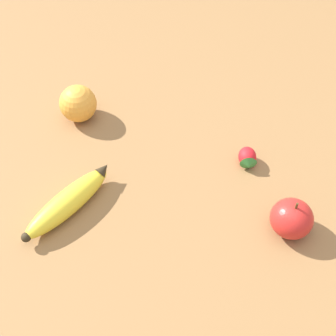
% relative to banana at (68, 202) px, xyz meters
% --- Properties ---
extents(ground_plane, '(3.00, 3.00, 0.00)m').
position_rel_banana_xyz_m(ground_plane, '(-0.03, 0.13, -0.02)').
color(ground_plane, olive).
extents(banana, '(0.20, 0.11, 0.04)m').
position_rel_banana_xyz_m(banana, '(0.00, 0.00, 0.00)').
color(banana, yellow).
rests_on(banana, ground_plane).
extents(orange, '(0.08, 0.08, 0.08)m').
position_rel_banana_xyz_m(orange, '(-0.22, -0.09, 0.02)').
color(orange, orange).
rests_on(orange, ground_plane).
extents(strawberry, '(0.06, 0.05, 0.03)m').
position_rel_banana_xyz_m(strawberry, '(-0.21, 0.28, -0.00)').
color(strawberry, red).
rests_on(strawberry, ground_plane).
extents(apple, '(0.07, 0.07, 0.08)m').
position_rel_banana_xyz_m(apple, '(-0.10, 0.38, 0.01)').
color(apple, red).
rests_on(apple, ground_plane).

